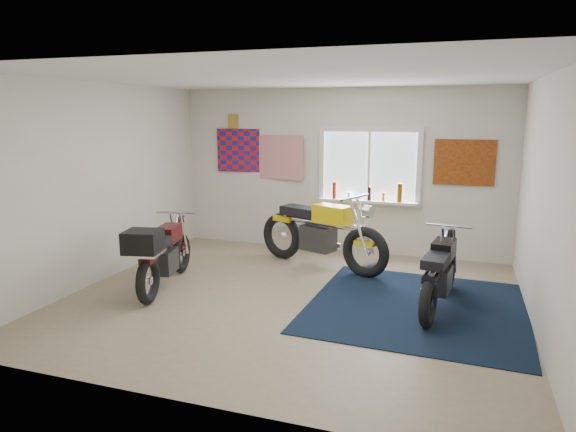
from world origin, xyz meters
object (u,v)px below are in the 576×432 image
(navy_rug, at_px, (417,307))
(black_chrome_bike, at_px, (440,275))
(maroon_tourer, at_px, (161,254))
(yellow_triumph, at_px, (321,234))

(navy_rug, relative_size, black_chrome_bike, 1.43)
(black_chrome_bike, distance_m, maroon_tourer, 3.51)
(black_chrome_bike, bearing_deg, yellow_triumph, 64.58)
(yellow_triumph, height_order, maroon_tourer, yellow_triumph)
(black_chrome_bike, xyz_separation_m, maroon_tourer, (-3.47, -0.51, 0.08))
(maroon_tourer, bearing_deg, black_chrome_bike, -93.71)
(black_chrome_bike, bearing_deg, navy_rug, 113.88)
(navy_rug, bearing_deg, yellow_triumph, 141.18)
(navy_rug, height_order, yellow_triumph, yellow_triumph)
(yellow_triumph, height_order, black_chrome_bike, yellow_triumph)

